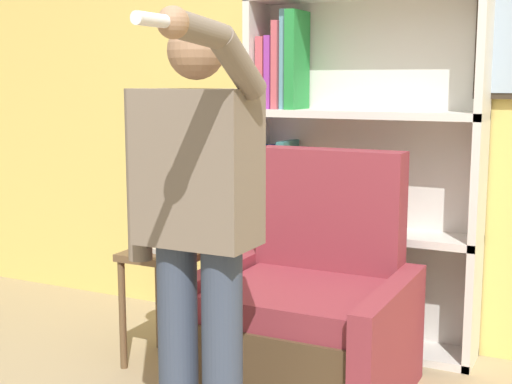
% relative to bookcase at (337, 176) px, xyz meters
% --- Properties ---
extents(wall_back, '(8.00, 0.11, 2.80)m').
position_rel_bookcase_xyz_m(wall_back, '(0.19, 0.16, 0.47)').
color(wall_back, '#E0C160').
rests_on(wall_back, ground_plane).
extents(bookcase, '(1.27, 0.28, 1.91)m').
position_rel_bookcase_xyz_m(bookcase, '(0.00, 0.00, 0.00)').
color(bookcase, silver).
rests_on(bookcase, ground_plane).
extents(armchair, '(0.94, 0.87, 1.12)m').
position_rel_bookcase_xyz_m(armchair, '(0.10, -0.65, -0.59)').
color(armchair, '#4C3823').
rests_on(armchair, ground_plane).
extents(person_standing, '(0.57, 0.78, 1.65)m').
position_rel_bookcase_xyz_m(person_standing, '(0.01, -1.50, 0.01)').
color(person_standing, '#384256').
rests_on(person_standing, ground_plane).
extents(side_table, '(0.38, 0.38, 0.60)m').
position_rel_bookcase_xyz_m(side_table, '(-0.66, -0.69, -0.46)').
color(side_table, brown).
rests_on(side_table, ground_plane).
extents(table_lamp, '(0.30, 0.30, 0.44)m').
position_rel_bookcase_xyz_m(table_lamp, '(-0.66, -0.69, 0.00)').
color(table_lamp, '#B7B2A8').
rests_on(table_lamp, side_table).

